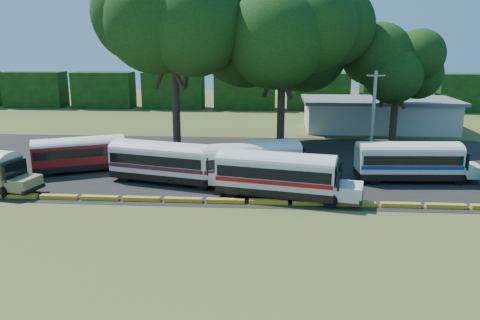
# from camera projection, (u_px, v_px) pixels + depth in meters

# --- Properties ---
(ground) EXTENTS (160.00, 160.00, 0.00)m
(ground) POSITION_uv_depth(u_px,v_px,m) (202.00, 207.00, 31.86)
(ground) COLOR #3F531B
(ground) RESTS_ON ground
(asphalt_strip) EXTENTS (64.00, 24.00, 0.02)m
(asphalt_strip) POSITION_uv_depth(u_px,v_px,m) (232.00, 163.00, 43.39)
(asphalt_strip) COLOR black
(asphalt_strip) RESTS_ON ground
(curb) EXTENTS (53.70, 0.45, 0.30)m
(curb) POSITION_uv_depth(u_px,v_px,m) (204.00, 200.00, 32.79)
(curb) COLOR gold
(curb) RESTS_ON ground
(terminal_building) EXTENTS (19.00, 9.00, 4.00)m
(terminal_building) POSITION_uv_depth(u_px,v_px,m) (378.00, 114.00, 59.12)
(terminal_building) COLOR beige
(terminal_building) RESTS_ON ground
(treeline_backdrop) EXTENTS (130.00, 4.00, 6.00)m
(treeline_backdrop) POSITION_uv_depth(u_px,v_px,m) (245.00, 91.00, 77.52)
(treeline_backdrop) COLOR black
(treeline_backdrop) RESTS_ON ground
(bus_red) EXTENTS (9.38, 5.87, 3.05)m
(bus_red) POSITION_uv_depth(u_px,v_px,m) (82.00, 152.00, 40.22)
(bus_red) COLOR black
(bus_red) RESTS_ON ground
(bus_cream_west) EXTENTS (10.33, 4.87, 3.30)m
(bus_cream_west) POSITION_uv_depth(u_px,v_px,m) (164.00, 160.00, 37.05)
(bus_cream_west) COLOR black
(bus_cream_west) RESTS_ON ground
(bus_cream_east) EXTENTS (10.15, 6.26, 3.29)m
(bus_cream_east) POSITION_uv_depth(u_px,v_px,m) (252.00, 159.00, 37.19)
(bus_cream_east) COLOR black
(bus_cream_east) RESTS_ON ground
(bus_white_red) EXTENTS (10.60, 4.69, 3.39)m
(bus_white_red) POSITION_uv_depth(u_px,v_px,m) (279.00, 173.00, 33.26)
(bus_white_red) COLOR black
(bus_white_red) RESTS_ON ground
(bus_white_blue) EXTENTS (10.01, 3.04, 3.25)m
(bus_white_blue) POSITION_uv_depth(u_px,v_px,m) (411.00, 159.00, 37.34)
(bus_white_blue) COLOR black
(bus_white_blue) RESTS_ON ground
(tree_west) EXTENTS (13.34, 13.34, 18.77)m
(tree_west) POSITION_uv_depth(u_px,v_px,m) (173.00, 11.00, 45.73)
(tree_west) COLOR #37261B
(tree_west) RESTS_ON ground
(tree_center) EXTENTS (13.41, 13.41, 16.74)m
(tree_center) POSITION_uv_depth(u_px,v_px,m) (283.00, 33.00, 47.12)
(tree_center) COLOR #37261B
(tree_center) RESTS_ON ground
(tree_east) EXTENTS (9.00, 9.00, 12.08)m
(tree_east) POSITION_uv_depth(u_px,v_px,m) (398.00, 63.00, 50.82)
(tree_east) COLOR #37261B
(tree_east) RESTS_ON ground
(utility_pole) EXTENTS (1.60, 0.30, 8.49)m
(utility_pole) POSITION_uv_depth(u_px,v_px,m) (373.00, 117.00, 41.95)
(utility_pole) COLOR gray
(utility_pole) RESTS_ON ground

